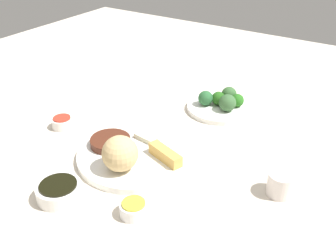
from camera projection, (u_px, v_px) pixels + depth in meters
tabletop at (150, 150)px, 1.02m from camera, size 2.20×2.20×0.02m
main_plate at (137, 155)px, 0.97m from camera, size 0.29×0.29×0.02m
rice_scoop at (120, 154)px, 0.88m from camera, size 0.08×0.08×0.08m
spring_roll at (165, 155)px, 0.93m from camera, size 0.06×0.10×0.03m
crab_rangoon_wonton at (151, 135)px, 1.02m from camera, size 0.07×0.07×0.01m
stir_fry_heap at (110, 142)px, 0.99m from camera, size 0.10×0.10×0.02m
broccoli_plate at (220, 108)px, 1.19m from camera, size 0.20×0.20×0.01m
broccoli_floret_0 at (218, 98)px, 1.18m from camera, size 0.04×0.04×0.04m
broccoli_floret_1 at (237, 100)px, 1.17m from camera, size 0.04×0.04×0.04m
broccoli_floret_2 at (229, 94)px, 1.20m from camera, size 0.05×0.05×0.05m
broccoli_floret_3 at (227, 103)px, 1.14m from camera, size 0.05×0.05×0.05m
broccoli_floret_4 at (206, 98)px, 1.18m from camera, size 0.05×0.05×0.05m
soy_sauce_bowl at (59, 192)px, 0.83m from camera, size 0.10×0.10×0.03m
soy_sauce_bowl_liquid at (58, 185)px, 0.82m from camera, size 0.08×0.08×0.00m
sauce_ramekin_hot_mustard at (134, 209)px, 0.79m from camera, size 0.06×0.06×0.03m
sauce_ramekin_hot_mustard_liquid at (134, 203)px, 0.78m from camera, size 0.05×0.05×0.00m
sauce_ramekin_sweet_and_sour at (62, 123)px, 1.09m from camera, size 0.06×0.06×0.03m
sauce_ramekin_sweet_and_sour_liquid at (62, 118)px, 1.08m from camera, size 0.05×0.05×0.00m
teacup at (280, 185)px, 0.84m from camera, size 0.06×0.06×0.05m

